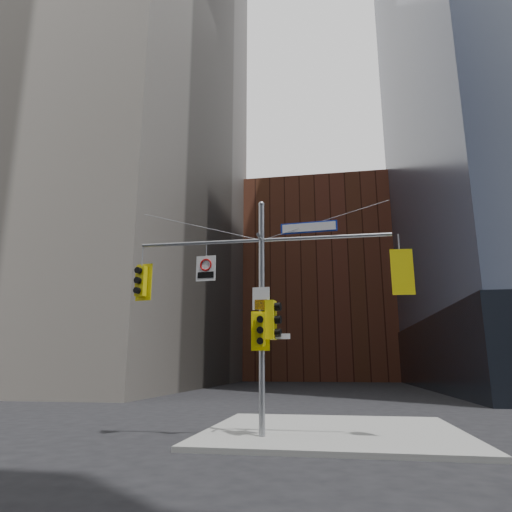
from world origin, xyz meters
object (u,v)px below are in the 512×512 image
(traffic_light_east_arm, at_px, (401,273))
(traffic_light_pole_side, at_px, (272,320))
(street_sign_blade, at_px, (309,227))
(traffic_light_west_arm, at_px, (141,281))
(signal_assembly, at_px, (262,290))
(traffic_light_pole_front, at_px, (260,331))
(regulatory_sign_arm, at_px, (206,267))

(traffic_light_east_arm, relative_size, traffic_light_pole_side, 1.15)
(traffic_light_east_arm, bearing_deg, street_sign_blade, -5.01)
(traffic_light_pole_side, bearing_deg, traffic_light_west_arm, 98.05)
(signal_assembly, bearing_deg, traffic_light_pole_front, -90.16)
(traffic_light_pole_side, relative_size, regulatory_sign_arm, 1.44)
(traffic_light_pole_side, bearing_deg, traffic_light_pole_front, 137.26)
(signal_assembly, height_order, traffic_light_pole_side, signal_assembly)
(signal_assembly, xyz_separation_m, traffic_light_east_arm, (4.18, 0.00, 0.38))
(traffic_light_west_arm, bearing_deg, street_sign_blade, 10.53)
(traffic_light_west_arm, xyz_separation_m, regulatory_sign_arm, (2.18, -0.03, 0.38))
(regulatory_sign_arm, bearing_deg, traffic_light_pole_front, -1.86)
(traffic_light_pole_side, xyz_separation_m, regulatory_sign_arm, (-2.13, -0.02, 1.70))
(traffic_light_pole_side, height_order, street_sign_blade, street_sign_blade)
(traffic_light_pole_side, bearing_deg, traffic_light_east_arm, -81.77)
(traffic_light_east_arm, distance_m, regulatory_sign_arm, 5.99)
(signal_assembly, distance_m, regulatory_sign_arm, 1.95)
(traffic_light_pole_side, height_order, traffic_light_pole_front, traffic_light_pole_side)
(regulatory_sign_arm, bearing_deg, signal_assembly, 6.62)
(street_sign_blade, bearing_deg, regulatory_sign_arm, -175.13)
(traffic_light_west_arm, bearing_deg, signal_assembly, 10.45)
(signal_assembly, relative_size, traffic_light_pole_side, 6.81)
(signal_assembly, bearing_deg, traffic_light_pole_side, -0.00)
(signal_assembly, bearing_deg, street_sign_blade, 0.12)
(traffic_light_east_arm, bearing_deg, traffic_light_pole_front, -1.29)
(traffic_light_west_arm, distance_m, traffic_light_east_arm, 8.16)
(traffic_light_west_arm, xyz_separation_m, traffic_light_pole_front, (3.98, -0.28, -1.65))
(traffic_light_pole_front, distance_m, street_sign_blade, 3.55)
(traffic_light_east_arm, xyz_separation_m, street_sign_blade, (-2.68, 0.00, 1.55))
(signal_assembly, bearing_deg, traffic_light_east_arm, 0.01)
(street_sign_blade, relative_size, regulatory_sign_arm, 2.18)
(street_sign_blade, bearing_deg, traffic_light_east_arm, 4.40)
(traffic_light_pole_side, distance_m, street_sign_blade, 3.10)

